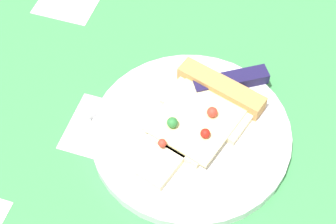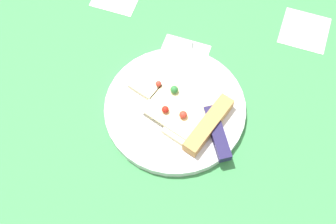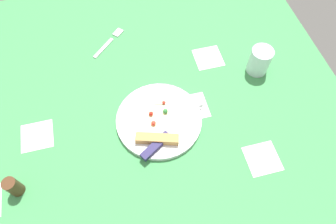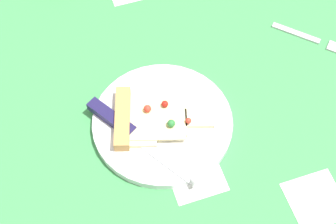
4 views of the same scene
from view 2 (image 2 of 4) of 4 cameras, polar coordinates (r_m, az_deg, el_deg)
ground_plane at (r=87.35cm, az=-2.44°, el=-0.58°), size 122.42×122.42×3.00cm
plate at (r=85.46cm, az=0.84°, el=0.38°), size 25.02×25.02×1.57cm
pizza_slice at (r=83.41cm, az=2.28°, el=-0.02°), size 13.77×18.93×2.68cm
knife at (r=84.05cm, az=4.97°, el=0.19°), size 21.40×14.61×2.45cm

